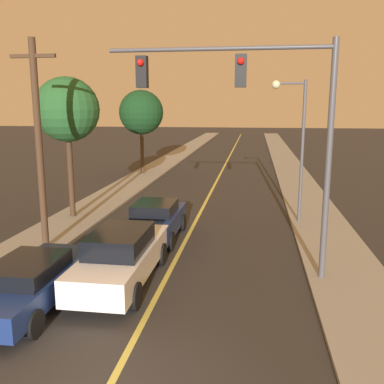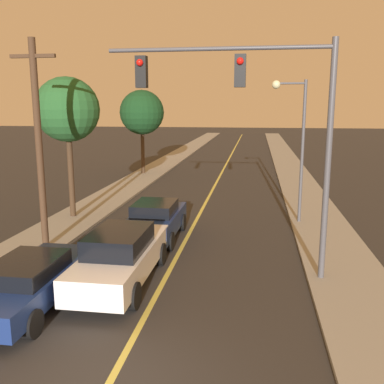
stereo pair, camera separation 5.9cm
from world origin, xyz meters
name	(u,v)px [view 2 (the right image)]	position (x,y,z in m)	size (l,w,h in m)	color
road_surface	(229,159)	(0.00, 36.00, 0.01)	(8.51, 80.00, 0.01)	#2D2B28
sidewalk_left	(175,157)	(-5.51, 36.00, 0.06)	(2.50, 80.00, 0.12)	gray
sidewalk_right	(285,159)	(5.51, 36.00, 0.06)	(2.50, 80.00, 0.12)	gray
car_near_lane_front	(121,256)	(-1.19, 4.91, 0.86)	(1.85, 5.19, 1.67)	white
car_near_lane_second	(156,220)	(-1.19, 9.28, 0.79)	(1.87, 4.22, 1.51)	navy
car_outer_lane_front	(30,281)	(-3.07, 3.10, 0.72)	(1.84, 4.73, 1.34)	navy
traffic_signal_mast	(258,109)	(2.63, 5.97, 5.09)	(6.45, 0.42, 6.87)	#47474C
streetlamp_right	(295,131)	(4.25, 12.39, 4.11)	(1.47, 0.36, 6.13)	#47474C
utility_pole_left	(39,142)	(-4.86, 7.38, 3.92)	(1.60, 0.24, 7.28)	#422D1E
tree_left_near	(142,113)	(-5.89, 24.95, 4.68)	(3.30, 3.30, 6.23)	#3D2B1C
tree_left_far	(67,110)	(-5.76, 11.79, 4.98)	(2.88, 2.88, 6.33)	#3D2B1C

